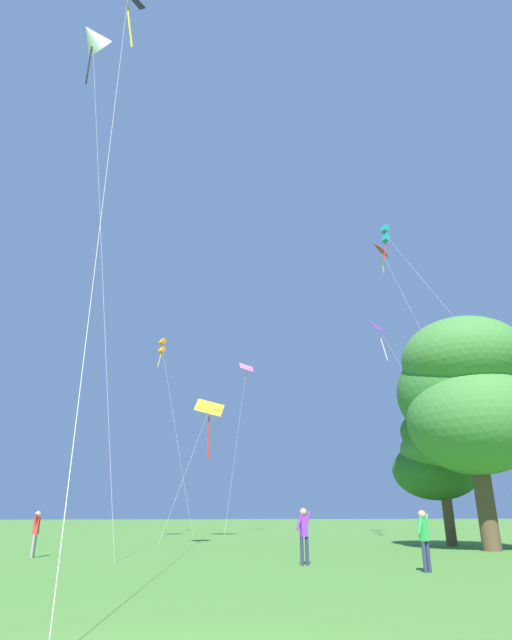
# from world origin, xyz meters

# --- Properties ---
(kite_red_high) EXTENTS (2.71, 7.76, 19.20)m
(kite_red_high) POSITION_xyz_m (16.16, 22.78, 17.56)
(kite_red_high) COLOR red
(kite_red_high) RESTS_ON ground_plane
(kite_purple_streamer) EXTENTS (4.44, 8.05, 17.41)m
(kite_purple_streamer) POSITION_xyz_m (20.82, 32.51, 15.81)
(kite_purple_streamer) COLOR purple
(kite_purple_streamer) RESTS_ON ground_plane
(kite_teal_box) EXTENTS (3.95, 9.72, 18.43)m
(kite_teal_box) POSITION_xyz_m (14.43, 19.52, 17.56)
(kite_teal_box) COLOR teal
(kite_teal_box) RESTS_ON ground_plane
(kite_black_large) EXTENTS (1.52, 10.55, 22.52)m
(kite_black_large) POSITION_xyz_m (-1.79, 10.34, 20.58)
(kite_black_large) COLOR black
(kite_black_large) RESTS_ON ground_plane
(kite_white_distant) EXTENTS (5.01, 6.37, 28.21)m
(kite_white_distant) POSITION_xyz_m (-4.08, 18.22, 27.15)
(kite_white_distant) COLOR white
(kite_white_distant) RESTS_ON ground_plane
(kite_yellow_diamond) EXTENTS (5.06, 9.21, 9.63)m
(kite_yellow_diamond) POSITION_xyz_m (5.72, 31.91, 8.07)
(kite_yellow_diamond) COLOR yellow
(kite_yellow_diamond) RESTS_ON ground_plane
(kite_pink_low) EXTENTS (4.28, 8.76, 15.32)m
(kite_pink_low) POSITION_xyz_m (10.73, 41.15, 14.00)
(kite_pink_low) COLOR pink
(kite_pink_low) RESTS_ON ground_plane
(kite_orange_box) EXTENTS (3.17, 4.76, 16.42)m
(kite_orange_box) POSITION_xyz_m (2.57, 39.44, 15.56)
(kite_orange_box) COLOR orange
(kite_orange_box) RESTS_ON ground_plane
(person_child_small) EXTENTS (0.49, 0.23, 1.55)m
(person_child_small) POSITION_xyz_m (7.64, 8.02, 0.93)
(person_child_small) COLOR #2D3351
(person_child_small) RESTS_ON ground_plane
(person_with_spool) EXTENTS (0.52, 0.22, 1.63)m
(person_with_spool) POSITION_xyz_m (5.19, 10.75, 0.98)
(person_with_spool) COLOR #2D3351
(person_with_spool) RESTS_ON ground_plane
(person_foreground_watcher) EXTENTS (0.21, 0.51, 1.56)m
(person_foreground_watcher) POSITION_xyz_m (-3.17, 16.14, 0.94)
(person_foreground_watcher) COLOR gray
(person_foreground_watcher) RESTS_ON ground_plane
(tree_right_cluster) EXTENTS (5.93, 6.68, 10.23)m
(tree_right_cluster) POSITION_xyz_m (14.91, 14.94, 6.70)
(tree_right_cluster) COLOR brown
(tree_right_cluster) RESTS_ON ground_plane
(tree_left_oak) EXTENTS (4.56, 5.18, 6.67)m
(tree_left_oak) POSITION_xyz_m (15.65, 18.77, 4.32)
(tree_left_oak) COLOR brown
(tree_left_oak) RESTS_ON ground_plane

